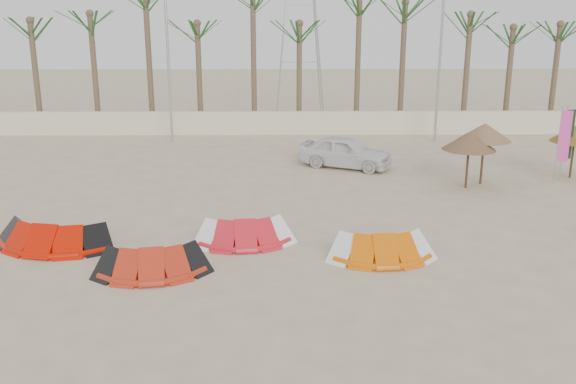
{
  "coord_description": "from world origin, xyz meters",
  "views": [
    {
      "loc": [
        -0.22,
        -13.56,
        7.03
      ],
      "look_at": [
        0.0,
        6.0,
        1.3
      ],
      "focal_mm": 40.0,
      "sensor_mm": 36.0,
      "label": 1
    }
  ],
  "objects_px": {
    "parasol_mid": "(485,132)",
    "car": "(346,152)",
    "kite_red_left": "(55,231)",
    "parasol_left": "(469,141)",
    "kite_orange": "(381,243)",
    "kite_red_right": "(245,229)",
    "parasol_right": "(575,134)",
    "kite_red_mid": "(154,257)"
  },
  "relations": [
    {
      "from": "kite_orange",
      "to": "kite_red_mid",
      "type": "bearing_deg",
      "value": -171.18
    },
    {
      "from": "kite_red_mid",
      "to": "parasol_right",
      "type": "bearing_deg",
      "value": 31.82
    },
    {
      "from": "parasol_right",
      "to": "parasol_left",
      "type": "bearing_deg",
      "value": -162.64
    },
    {
      "from": "car",
      "to": "parasol_right",
      "type": "bearing_deg",
      "value": -76.73
    },
    {
      "from": "kite_red_left",
      "to": "kite_red_right",
      "type": "distance_m",
      "value": 5.75
    },
    {
      "from": "kite_red_right",
      "to": "car",
      "type": "bearing_deg",
      "value": 66.86
    },
    {
      "from": "kite_red_right",
      "to": "parasol_right",
      "type": "xyz_separation_m",
      "value": [
        13.32,
        7.46,
        1.47
      ]
    },
    {
      "from": "kite_orange",
      "to": "kite_red_right",
      "type": "bearing_deg",
      "value": 162.0
    },
    {
      "from": "parasol_right",
      "to": "kite_orange",
      "type": "bearing_deg",
      "value": -136.87
    },
    {
      "from": "kite_red_right",
      "to": "parasol_left",
      "type": "bearing_deg",
      "value": 35.01
    },
    {
      "from": "kite_orange",
      "to": "kite_red_left",
      "type": "bearing_deg",
      "value": 173.58
    },
    {
      "from": "parasol_left",
      "to": "parasol_mid",
      "type": "distance_m",
      "value": 1.0
    },
    {
      "from": "kite_red_right",
      "to": "kite_red_left",
      "type": "bearing_deg",
      "value": -178.02
    },
    {
      "from": "kite_red_right",
      "to": "parasol_left",
      "type": "height_order",
      "value": "parasol_left"
    },
    {
      "from": "parasol_right",
      "to": "car",
      "type": "height_order",
      "value": "parasol_right"
    },
    {
      "from": "parasol_right",
      "to": "parasol_mid",
      "type": "bearing_deg",
      "value": -167.27
    },
    {
      "from": "kite_red_left",
      "to": "parasol_mid",
      "type": "distance_m",
      "value": 16.53
    },
    {
      "from": "parasol_left",
      "to": "car",
      "type": "distance_m",
      "value": 5.76
    },
    {
      "from": "parasol_left",
      "to": "car",
      "type": "xyz_separation_m",
      "value": [
        -4.48,
        3.42,
        -1.2
      ]
    },
    {
      "from": "car",
      "to": "parasol_left",
      "type": "bearing_deg",
      "value": -102.52
    },
    {
      "from": "kite_orange",
      "to": "parasol_left",
      "type": "bearing_deg",
      "value": 58.13
    },
    {
      "from": "parasol_mid",
      "to": "parasol_right",
      "type": "relative_size",
      "value": 1.12
    },
    {
      "from": "parasol_left",
      "to": "kite_orange",
      "type": "bearing_deg",
      "value": -121.87
    },
    {
      "from": "kite_red_left",
      "to": "parasol_mid",
      "type": "xyz_separation_m",
      "value": [
        15.0,
        6.73,
        1.72
      ]
    },
    {
      "from": "kite_red_left",
      "to": "parasol_left",
      "type": "bearing_deg",
      "value": 23.34
    },
    {
      "from": "parasol_mid",
      "to": "kite_red_right",
      "type": "bearing_deg",
      "value": -144.76
    },
    {
      "from": "kite_orange",
      "to": "parasol_mid",
      "type": "bearing_deg",
      "value": 56.07
    },
    {
      "from": "parasol_left",
      "to": "parasol_mid",
      "type": "height_order",
      "value": "parasol_mid"
    },
    {
      "from": "kite_red_mid",
      "to": "car",
      "type": "bearing_deg",
      "value": 61.33
    },
    {
      "from": "parasol_right",
      "to": "kite_red_right",
      "type": "bearing_deg",
      "value": -150.77
    },
    {
      "from": "kite_red_right",
      "to": "parasol_left",
      "type": "relative_size",
      "value": 1.38
    },
    {
      "from": "kite_red_mid",
      "to": "kite_orange",
      "type": "height_order",
      "value": "same"
    },
    {
      "from": "kite_red_right",
      "to": "parasol_right",
      "type": "height_order",
      "value": "parasol_right"
    },
    {
      "from": "kite_red_mid",
      "to": "parasol_right",
      "type": "distance_m",
      "value": 18.52
    },
    {
      "from": "parasol_mid",
      "to": "car",
      "type": "xyz_separation_m",
      "value": [
        -5.25,
        2.83,
        -1.44
      ]
    },
    {
      "from": "kite_orange",
      "to": "parasol_mid",
      "type": "distance_m",
      "value": 9.59
    },
    {
      "from": "kite_red_left",
      "to": "kite_red_right",
      "type": "xyz_separation_m",
      "value": [
        5.75,
        0.2,
        -0.0
      ]
    },
    {
      "from": "car",
      "to": "kite_red_mid",
      "type": "bearing_deg",
      "value": 176.15
    },
    {
      "from": "kite_red_mid",
      "to": "parasol_mid",
      "type": "height_order",
      "value": "parasol_mid"
    },
    {
      "from": "parasol_left",
      "to": "parasol_right",
      "type": "height_order",
      "value": "parasol_left"
    },
    {
      "from": "kite_red_left",
      "to": "kite_red_mid",
      "type": "relative_size",
      "value": 1.2
    },
    {
      "from": "kite_red_left",
      "to": "kite_orange",
      "type": "xyz_separation_m",
      "value": [
        9.73,
        -1.1,
        -0.0
      ]
    }
  ]
}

